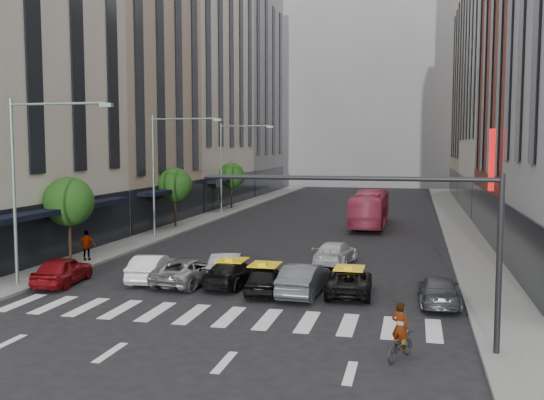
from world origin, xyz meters
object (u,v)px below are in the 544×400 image
Objects in this scene: taxi_left at (232,273)px; bus at (370,209)px; taxi_center at (265,279)px; streetlamp_near at (31,167)px; streetlamp_far at (230,156)px; pedestrian_far at (87,245)px; motorcycle at (400,346)px; car_red at (63,270)px; car_white_front at (152,268)px; streetlamp_mid at (165,160)px.

bus is at bearing -95.34° from taxi_left.
bus is at bearing -101.97° from taxi_center.
taxi_center is 25.15m from bus.
streetlamp_near is at bearing 3.58° from taxi_center.
streetlamp_far is 2.29× the size of taxi_center.
streetlamp_near is 5.06× the size of pedestrian_far.
streetlamp_near is 19.24m from motorcycle.
car_red reaches higher than car_white_front.
streetlamp_mid is 2.16× the size of car_red.
streetlamp_mid reaches higher than taxi_left.
taxi_left is at bearing 78.79° from bus.
motorcycle is at bearing -65.26° from streetlamp_far.
pedestrian_far is (-5.79, 3.57, 0.35)m from car_white_front.
car_white_front is 6.36m from taxi_center.
taxi_left is at bearing -175.12° from car_red.
streetlamp_far is at bearing -109.16° from pedestrian_far.
streetlamp_near is 8.14m from pedestrian_far.
pedestrian_far is at bearing -92.12° from streetlamp_far.
streetlamp_mid is 0.81× the size of bus.
taxi_left is (9.17, -29.24, -5.27)m from streetlamp_far.
streetlamp_near is 30.46m from bus.
bus is 25.19m from pedestrian_far.
streetlamp_mid is at bearing -57.28° from taxi_center.
taxi_left is 24.40m from bus.
bus reaches higher than taxi_center.
motorcycle is 0.93× the size of pedestrian_far.
taxi_center is (6.25, -1.20, -0.02)m from car_white_front.
streetlamp_near is at bearing 45.56° from car_red.
taxi_center is at bearing 141.33° from pedestrian_far.
taxi_left reaches higher than motorcycle.
streetlamp_near reaches higher than bus.
car_red is at bearing -1.69° from taxi_center.
streetlamp_near is 1.00× the size of streetlamp_mid.
streetlamp_near is 7.68m from car_white_front.
car_white_front is 15.39m from motorcycle.
streetlamp_near is at bearing -90.00° from streetlamp_far.
streetlamp_far is 0.81× the size of bus.
car_white_front reaches higher than taxi_left.
taxi_left is at bearing 172.78° from car_white_front.
motorcycle is (16.63, -7.00, -0.28)m from car_red.
taxi_center is 0.35× the size of bus.
bus reaches higher than car_white_front.
motorcycle is 22.20m from pedestrian_far.
pedestrian_far is at bearing 98.32° from streetlamp_near.
pedestrian_far is at bearing 53.77° from bus.
streetlamp_near is 0.81× the size of bus.
streetlamp_near is 2.06× the size of taxi_left.
bus is (14.12, 10.63, -4.36)m from streetlamp_mid.
car_white_front is at bearing -69.74° from streetlamp_mid.
car_red is at bearing 17.76° from taxi_left.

